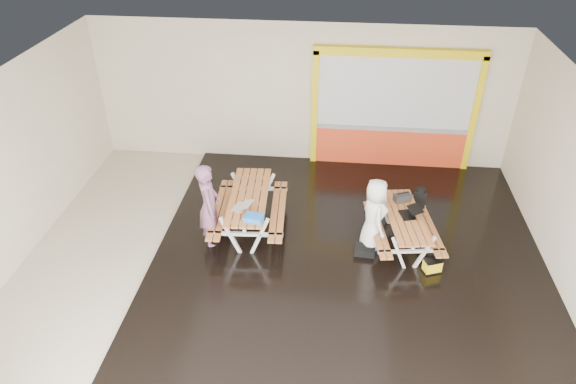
# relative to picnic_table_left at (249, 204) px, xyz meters

# --- Properties ---
(room) EXTENTS (10.02, 8.02, 3.52)m
(room) POSITION_rel_picnic_table_left_xyz_m (0.79, -0.92, 1.10)
(room) COLOR beige
(room) RESTS_ON ground
(deck) EXTENTS (7.50, 7.98, 0.05)m
(deck) POSITION_rel_picnic_table_left_xyz_m (2.04, -0.92, -0.63)
(deck) COLOR black
(deck) RESTS_ON room
(kiosk) EXTENTS (3.88, 0.16, 3.00)m
(kiosk) POSITION_rel_picnic_table_left_xyz_m (2.99, 3.01, 0.79)
(kiosk) COLOR #E84520
(kiosk) RESTS_ON room
(picnic_table_left) EXTENTS (1.57, 2.22, 0.86)m
(picnic_table_left) POSITION_rel_picnic_table_left_xyz_m (0.00, 0.00, 0.00)
(picnic_table_left) COLOR #AF6935
(picnic_table_left) RESTS_ON deck
(picnic_table_right) EXTENTS (1.52, 2.02, 0.74)m
(picnic_table_right) POSITION_rel_picnic_table_left_xyz_m (3.09, -0.23, -0.08)
(picnic_table_right) COLOR #AF6935
(picnic_table_right) RESTS_ON deck
(person_left) EXTENTS (0.57, 0.74, 1.81)m
(person_left) POSITION_rel_picnic_table_left_xyz_m (-0.69, -0.51, 0.24)
(person_left) COLOR #7B4F6E
(person_left) RESTS_ON deck
(person_right) EXTENTS (0.65, 0.84, 1.54)m
(person_right) POSITION_rel_picnic_table_left_xyz_m (2.49, -0.33, 0.13)
(person_right) COLOR white
(person_right) RESTS_ON deck
(laptop_left) EXTENTS (0.45, 0.42, 0.16)m
(laptop_left) POSITION_rel_picnic_table_left_xyz_m (-0.05, -0.46, 0.25)
(laptop_left) COLOR silver
(laptop_left) RESTS_ON picnic_table_left
(laptop_right) EXTENTS (0.47, 0.44, 0.17)m
(laptop_right) POSITION_rel_picnic_table_left_xyz_m (3.18, -0.20, 0.15)
(laptop_right) COLOR black
(laptop_right) RESTS_ON picnic_table_right
(blue_pouch) EXTENTS (0.38, 0.29, 0.10)m
(blue_pouch) POSITION_rel_picnic_table_left_xyz_m (0.23, -0.82, 0.25)
(blue_pouch) COLOR blue
(blue_pouch) RESTS_ON picnic_table_left
(toolbox) EXTENTS (0.37, 0.28, 0.19)m
(toolbox) POSITION_rel_picnic_table_left_xyz_m (3.07, 0.29, 0.17)
(toolbox) COLOR black
(toolbox) RESTS_ON picnic_table_right
(backpack) EXTENTS (0.28, 0.20, 0.44)m
(backpack) POSITION_rel_picnic_table_left_xyz_m (3.46, 0.55, 0.03)
(backpack) COLOR black
(backpack) RESTS_ON picnic_table_right
(dark_case) EXTENTS (0.42, 0.33, 0.15)m
(dark_case) POSITION_rel_picnic_table_left_xyz_m (2.36, -0.60, -0.53)
(dark_case) COLOR black
(dark_case) RESTS_ON deck
(fluke_bag) EXTENTS (0.38, 0.31, 0.28)m
(fluke_bag) POSITION_rel_picnic_table_left_xyz_m (3.59, -1.00, -0.47)
(fluke_bag) COLOR black
(fluke_bag) RESTS_ON deck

